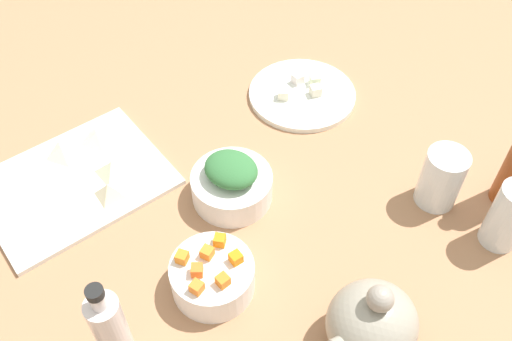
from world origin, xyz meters
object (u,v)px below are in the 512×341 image
at_px(cutting_board, 75,182).
at_px(bowl_greens, 232,187).
at_px(plate_tofu, 302,94).
at_px(bottle_1, 114,337).
at_px(teapot, 372,323).
at_px(drinking_glass_2, 441,178).
at_px(bowl_carrots, 213,277).
at_px(drinking_glass_1, 509,216).

height_order(cutting_board, bowl_greens, bowl_greens).
distance_m(plate_tofu, bottle_1, 0.68).
bearing_deg(teapot, plate_tofu, -118.84).
relative_size(plate_tofu, drinking_glass_2, 1.99).
bearing_deg(drinking_glass_2, teapot, 24.09).
height_order(plate_tofu, drinking_glass_2, drinking_glass_2).
xyz_separation_m(bowl_greens, teapot, (-0.01, 0.35, 0.03)).
relative_size(bowl_greens, bowl_carrots, 1.09).
xyz_separation_m(cutting_board, bottle_1, (0.08, 0.38, 0.10)).
height_order(cutting_board, plate_tofu, plate_tofu).
distance_m(drinking_glass_1, drinking_glass_2, 0.13).
bearing_deg(drinking_glass_2, bowl_carrots, -11.06).
xyz_separation_m(plate_tofu, bowl_greens, (0.28, 0.14, 0.02)).
bearing_deg(bowl_carrots, drinking_glass_1, 155.10).
xyz_separation_m(plate_tofu, bowl_carrots, (0.41, 0.28, 0.02)).
distance_m(teapot, drinking_glass_1, 0.32).
relative_size(bowl_greens, bottle_1, 0.65).
relative_size(teapot, drinking_glass_1, 1.16).
relative_size(teapot, drinking_glass_2, 1.32).
bearing_deg(drinking_glass_1, cutting_board, -44.98).
xyz_separation_m(bowl_carrots, teapot, (-0.14, 0.22, 0.03)).
xyz_separation_m(cutting_board, bowl_carrots, (-0.09, 0.34, 0.02)).
xyz_separation_m(plate_tofu, drinking_glass_1, (-0.04, 0.49, 0.06)).
bearing_deg(cutting_board, drinking_glass_1, 135.02).
xyz_separation_m(cutting_board, drinking_glass_2, (-0.53, 0.42, 0.05)).
bearing_deg(cutting_board, bowl_carrots, 105.68).
bearing_deg(bowl_carrots, bowl_greens, -133.36).
xyz_separation_m(cutting_board, bowl_greens, (-0.23, 0.20, 0.02)).
bearing_deg(teapot, cutting_board, -67.21).
distance_m(bowl_greens, teapot, 0.36).
relative_size(plate_tofu, bowl_carrots, 1.71).
bearing_deg(bowl_greens, plate_tofu, -152.93).
distance_m(bowl_carrots, drinking_glass_2, 0.44).
xyz_separation_m(bottle_1, drinking_glass_2, (-0.61, 0.05, -0.04)).
bearing_deg(teapot, drinking_glass_1, -179.02).
distance_m(plate_tofu, bowl_carrots, 0.50).
xyz_separation_m(bottle_1, drinking_glass_1, (-0.63, 0.17, -0.03)).
distance_m(bowl_greens, drinking_glass_1, 0.48).
bearing_deg(plate_tofu, bowl_carrots, 34.40).
height_order(bowl_carrots, teapot, teapot).
relative_size(plate_tofu, drinking_glass_1, 1.76).
relative_size(plate_tofu, teapot, 1.51).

